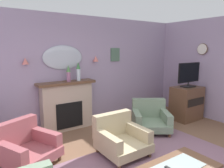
% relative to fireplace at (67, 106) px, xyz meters
% --- Properties ---
extents(wall_back, '(7.02, 0.10, 2.72)m').
position_rel_fireplace_xyz_m(wall_back, '(0.50, 0.22, 0.79)').
color(wall_back, '#9E8CA8').
rests_on(wall_back, ground).
extents(fireplace, '(1.36, 0.36, 1.16)m').
position_rel_fireplace_xyz_m(fireplace, '(0.00, 0.00, 0.00)').
color(fireplace, tan).
rests_on(fireplace, ground).
extents(mantel_vase_left, '(0.10, 0.10, 0.39)m').
position_rel_fireplace_xyz_m(mantel_vase_left, '(0.05, -0.03, 0.79)').
color(mantel_vase_left, '#9E6084').
rests_on(mantel_vase_left, fireplace).
extents(mantel_vase_centre, '(0.10, 0.10, 0.44)m').
position_rel_fireplace_xyz_m(mantel_vase_centre, '(0.30, -0.03, 0.81)').
color(mantel_vase_centre, silver).
rests_on(mantel_vase_centre, fireplace).
extents(wall_mirror, '(0.96, 0.06, 0.56)m').
position_rel_fireplace_xyz_m(wall_mirror, '(-0.00, 0.14, 1.14)').
color(wall_mirror, '#B2BCC6').
extents(wall_sconce_left, '(0.14, 0.14, 0.14)m').
position_rel_fireplace_xyz_m(wall_sconce_left, '(-0.85, 0.09, 1.09)').
color(wall_sconce_left, '#D17066').
extents(wall_sconce_right, '(0.14, 0.14, 0.14)m').
position_rel_fireplace_xyz_m(wall_sconce_right, '(0.85, 0.09, 1.09)').
color(wall_sconce_right, '#D17066').
extents(wall_clock, '(0.04, 0.31, 0.31)m').
position_rel_fireplace_xyz_m(wall_clock, '(3.47, -1.19, 1.33)').
color(wall_clock, silver).
extents(framed_picture, '(0.28, 0.03, 0.36)m').
position_rel_fireplace_xyz_m(framed_picture, '(1.50, 0.15, 1.18)').
color(framed_picture, '#4C6B56').
extents(armchair_by_coffee_table, '(1.07, 1.08, 0.71)m').
position_rel_fireplace_xyz_m(armchair_by_coffee_table, '(-1.18, -1.01, -0.27)').
color(armchair_by_coffee_table, '#934C51').
rests_on(armchair_by_coffee_table, ground).
extents(armchair_beside_couch, '(0.82, 0.82, 0.71)m').
position_rel_fireplace_xyz_m(armchair_beside_couch, '(0.34, -1.64, -0.27)').
color(armchair_beside_couch, tan).
rests_on(armchair_beside_couch, ground).
extents(armchair_near_fireplace, '(1.12, 1.12, 0.71)m').
position_rel_fireplace_xyz_m(armchair_near_fireplace, '(1.58, -1.17, -0.27)').
color(armchair_near_fireplace, gray).
rests_on(armchair_near_fireplace, ground).
extents(tv_cabinet, '(0.80, 0.57, 0.90)m').
position_rel_fireplace_xyz_m(tv_cabinet, '(2.96, -1.16, -0.12)').
color(tv_cabinet, brown).
rests_on(tv_cabinet, ground).
extents(tv_flatscreen, '(0.84, 0.24, 0.65)m').
position_rel_fireplace_xyz_m(tv_flatscreen, '(2.96, -1.18, 0.68)').
color(tv_flatscreen, black).
rests_on(tv_flatscreen, tv_cabinet).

